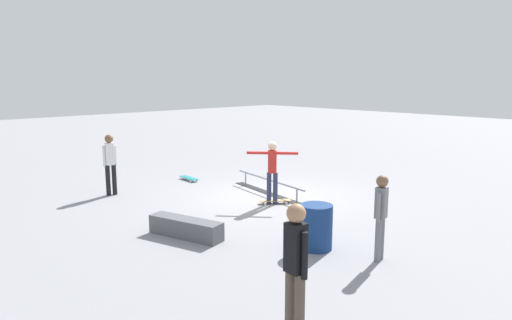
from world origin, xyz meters
TOP-DOWN VIEW (x-y plane):
  - ground_plane at (0.00, 0.00)m, footprint 60.00×60.00m
  - grind_rail at (0.33, -0.31)m, footprint 3.21×0.82m
  - skate_ledge at (-1.01, 3.42)m, footprint 1.66×0.80m
  - skater_main at (-0.46, 0.39)m, footprint 1.01×0.89m
  - skateboard_main at (-0.49, 0.31)m, footprint 0.63×0.77m
  - bystander_white_shirt at (3.20, 2.87)m, footprint 0.25×0.37m
  - bystander_grey_shirt at (-4.34, 1.69)m, footprint 0.22×0.35m
  - bystander_black_shirt at (-4.98, 4.62)m, footprint 0.39×0.23m
  - loose_skateboard_teal at (3.25, 0.28)m, footprint 0.81×0.30m
  - trash_bin at (-3.22, 2.05)m, footprint 0.60×0.60m

SIDE VIEW (x-z plane):
  - ground_plane at x=0.00m, z-range 0.00..0.00m
  - skateboard_main at x=-0.49m, z-range 0.03..0.12m
  - loose_skateboard_teal at x=3.25m, z-range 0.03..0.12m
  - grind_rail at x=0.33m, z-range -0.03..0.39m
  - skate_ledge at x=-1.01m, z-range 0.00..0.38m
  - trash_bin at x=-3.22m, z-range 0.00..0.84m
  - bystander_grey_shirt at x=-4.34m, z-range 0.10..1.61m
  - skater_main at x=-0.46m, z-range 0.13..1.72m
  - bystander_white_shirt at x=3.20m, z-range 0.11..1.76m
  - bystander_black_shirt at x=-4.98m, z-range 0.11..1.81m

